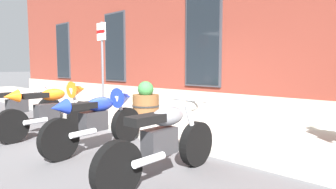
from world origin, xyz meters
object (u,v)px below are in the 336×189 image
motorcycle_orange_sport (53,107)px  motorcycle_blue_sport (100,117)px  parking_sign (102,55)px  motorcycle_grey_naked (164,141)px  barrel_planter (146,102)px  motorcycle_white_sport (23,102)px

motorcycle_orange_sport → motorcycle_blue_sport: bearing=3.0°
motorcycle_blue_sport → parking_sign: parking_sign is taller
motorcycle_grey_naked → motorcycle_orange_sport: bearing=178.0°
parking_sign → barrel_planter: parking_sign is taller
motorcycle_white_sport → motorcycle_blue_sport: bearing=2.5°
motorcycle_blue_sport → barrel_planter: size_ratio=2.24×
motorcycle_white_sport → parking_sign: size_ratio=0.88×
motorcycle_white_sport → motorcycle_grey_naked: size_ratio=1.05×
barrel_planter → motorcycle_orange_sport: bearing=-95.8°
motorcycle_white_sport → motorcycle_orange_sport: bearing=1.9°
motorcycle_orange_sport → barrel_planter: bearing=84.2°
motorcycle_blue_sport → parking_sign: (-2.36, 1.63, 1.13)m
motorcycle_grey_naked → parking_sign: 4.63m
parking_sign → barrel_planter: bearing=30.3°
motorcycle_grey_naked → barrel_planter: (-3.06, 2.43, 0.00)m
motorcycle_orange_sport → barrel_planter: (0.24, 2.31, -0.10)m
motorcycle_white_sport → motorcycle_blue_sport: 3.06m
motorcycle_white_sport → motorcycle_blue_sport: motorcycle_blue_sport is taller
motorcycle_white_sport → parking_sign: 2.21m
motorcycle_orange_sport → parking_sign: 2.18m
motorcycle_orange_sport → parking_sign: (-0.78, 1.71, 1.10)m
motorcycle_white_sport → motorcycle_orange_sport: 1.48m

